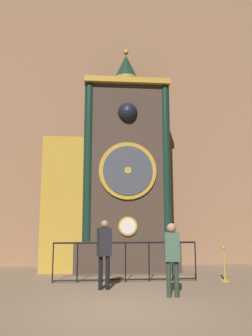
% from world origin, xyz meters
% --- Properties ---
extents(ground_plane, '(28.00, 28.00, 0.00)m').
position_xyz_m(ground_plane, '(0.00, 0.00, 0.00)').
color(ground_plane, '#75604C').
extents(cathedral_back_wall, '(24.00, 0.32, 13.66)m').
position_xyz_m(cathedral_back_wall, '(-0.09, 6.51, 6.82)').
color(cathedral_back_wall, '#936B4C').
rests_on(cathedral_back_wall, ground_plane).
extents(clock_tower, '(4.74, 1.81, 8.29)m').
position_xyz_m(clock_tower, '(0.06, 5.16, 3.29)').
color(clock_tower, '#423328').
rests_on(clock_tower, ground_plane).
extents(railing_fence, '(4.17, 0.05, 1.12)m').
position_xyz_m(railing_fence, '(0.30, 3.06, 0.62)').
color(railing_fence, black).
rests_on(railing_fence, ground_plane).
extents(visitor_near, '(0.39, 0.32, 1.75)m').
position_xyz_m(visitor_near, '(-0.33, 2.05, 1.05)').
color(visitor_near, black).
rests_on(visitor_near, ground_plane).
extents(visitor_far, '(0.36, 0.26, 1.68)m').
position_xyz_m(visitor_far, '(1.23, 1.10, 1.02)').
color(visitor_far, '#213427').
rests_on(visitor_far, ground_plane).
extents(stanchion_post, '(0.28, 0.28, 0.99)m').
position_xyz_m(stanchion_post, '(3.17, 2.88, 0.32)').
color(stanchion_post, '#B28E33').
rests_on(stanchion_post, ground_plane).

